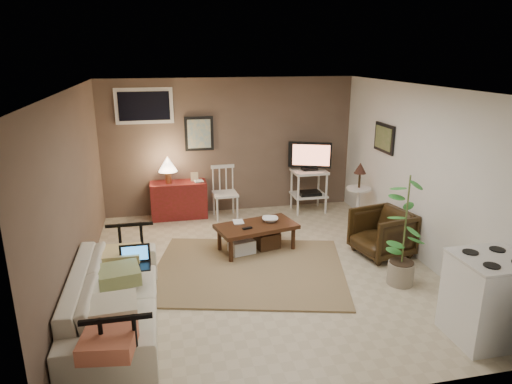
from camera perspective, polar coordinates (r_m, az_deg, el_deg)
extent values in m
plane|color=#C1B293|center=(6.26, 0.57, -9.59)|extent=(5.00, 5.00, 0.00)
cube|color=black|center=(8.08, -7.13, 7.25)|extent=(0.50, 0.03, 0.60)
cube|color=black|center=(7.48, 15.74, 6.51)|extent=(0.03, 0.60, 0.45)
cube|color=silver|center=(7.98, -13.81, 10.40)|extent=(0.96, 0.03, 0.60)
cube|color=#8C7351|center=(6.22, -0.89, -9.68)|extent=(2.94, 2.58, 0.02)
cube|color=#3D1B10|center=(6.65, 0.05, -4.34)|extent=(1.25, 0.84, 0.06)
cylinder|color=#3D1B10|center=(6.36, -3.16, -7.37)|extent=(0.06, 0.06, 0.36)
cylinder|color=#3D1B10|center=(6.77, 4.67, -5.86)|extent=(0.06, 0.06, 0.36)
cylinder|color=#3D1B10|center=(6.74, -4.59, -5.96)|extent=(0.06, 0.06, 0.36)
cylinder|color=#3D1B10|center=(7.12, 2.90, -4.63)|extent=(0.06, 0.06, 0.36)
cube|color=black|center=(6.48, -1.11, -4.53)|extent=(0.15, 0.08, 0.02)
cube|color=#472A19|center=(6.82, 1.36, -6.05)|extent=(0.39, 0.36, 0.25)
cube|color=silver|center=(6.66, -1.81, -6.80)|extent=(0.39, 0.36, 0.21)
imported|color=beige|center=(5.12, -17.36, -11.41)|extent=(0.65, 2.22, 0.87)
cube|color=black|center=(5.36, -14.85, -9.06)|extent=(0.34, 0.23, 0.02)
cube|color=black|center=(5.42, -14.90, -7.38)|extent=(0.34, 0.02, 0.21)
cube|color=#328AE3|center=(5.41, -14.90, -7.43)|extent=(0.29, 0.00, 0.17)
cube|color=maroon|center=(8.15, -9.61, -0.96)|extent=(0.97, 0.43, 0.64)
cylinder|color=#AF7243|center=(7.98, -10.90, 1.81)|extent=(0.11, 0.11, 0.21)
cone|color=#FFDCB7|center=(7.93, -11.00, 3.45)|extent=(0.32, 0.32, 0.26)
cube|color=tan|center=(8.07, -7.71, 1.90)|extent=(0.13, 0.02, 0.16)
cube|color=silver|center=(8.01, -3.88, -0.25)|extent=(0.43, 0.43, 0.04)
cylinder|color=silver|center=(7.88, -4.86, -2.29)|extent=(0.04, 0.04, 0.41)
cylinder|color=silver|center=(7.95, -2.35, -2.08)|extent=(0.04, 0.04, 0.41)
cylinder|color=silver|center=(8.21, -5.30, -1.49)|extent=(0.04, 0.04, 0.41)
cylinder|color=silver|center=(8.27, -2.88, -1.30)|extent=(0.04, 0.04, 0.41)
cube|color=silver|center=(8.06, -4.20, 3.20)|extent=(0.41, 0.06, 0.06)
cube|color=silver|center=(8.30, 6.67, 2.57)|extent=(0.60, 0.49, 0.04)
cube|color=silver|center=(8.42, 6.57, -0.33)|extent=(0.60, 0.49, 0.03)
cylinder|color=silver|center=(8.13, 5.29, -0.36)|extent=(0.04, 0.04, 0.77)
cylinder|color=silver|center=(8.30, 8.77, -0.13)|extent=(0.04, 0.04, 0.77)
cylinder|color=silver|center=(8.51, 4.46, 0.46)|extent=(0.04, 0.04, 0.77)
cylinder|color=silver|center=(8.67, 7.81, 0.67)|extent=(0.04, 0.04, 0.77)
cube|color=black|center=(8.29, 6.69, 2.93)|extent=(0.27, 0.15, 0.03)
cube|color=black|center=(8.23, 6.75, 4.64)|extent=(0.74, 0.32, 0.46)
cube|color=#D27252|center=(8.23, 6.75, 4.64)|extent=(0.62, 0.24, 0.37)
cube|color=black|center=(8.37, 6.70, -0.30)|extent=(0.38, 0.27, 0.11)
cylinder|color=silver|center=(7.97, 12.44, -3.87)|extent=(0.28, 0.28, 0.03)
cylinder|color=silver|center=(7.87, 12.59, -1.77)|extent=(0.06, 0.06, 0.61)
cylinder|color=silver|center=(7.78, 12.73, 0.41)|extent=(0.40, 0.40, 0.03)
cylinder|color=black|center=(7.74, 12.81, 1.49)|extent=(0.04, 0.04, 0.26)
cone|color=#381E16|center=(7.69, 12.90, 2.94)|extent=(0.20, 0.20, 0.18)
imported|color=black|center=(6.79, 15.49, -4.70)|extent=(0.80, 0.84, 0.73)
cylinder|color=gray|center=(6.12, 17.61, -9.63)|extent=(0.33, 0.33, 0.29)
cylinder|color=#4C602D|center=(5.84, 18.24, -3.35)|extent=(0.02, 0.02, 1.13)
cube|color=silver|center=(5.24, 26.97, -11.93)|extent=(0.68, 0.63, 0.87)
cube|color=silver|center=(5.05, 27.65, -7.44)|extent=(0.69, 0.65, 0.03)
cylinder|color=black|center=(4.84, 27.40, -8.18)|extent=(0.15, 0.15, 0.01)
cylinder|color=black|center=(5.06, 25.23, -6.82)|extent=(0.15, 0.15, 0.01)
cylinder|color=black|center=(5.24, 27.94, -6.36)|extent=(0.15, 0.15, 0.01)
imported|color=#3D1B10|center=(6.73, 1.78, -2.74)|extent=(0.24, 0.10, 0.24)
imported|color=#3D1B10|center=(6.69, -2.88, -3.04)|extent=(0.15, 0.02, 0.21)
imported|color=#3D1B10|center=(8.01, -7.73, 1.96)|extent=(0.15, 0.04, 0.20)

